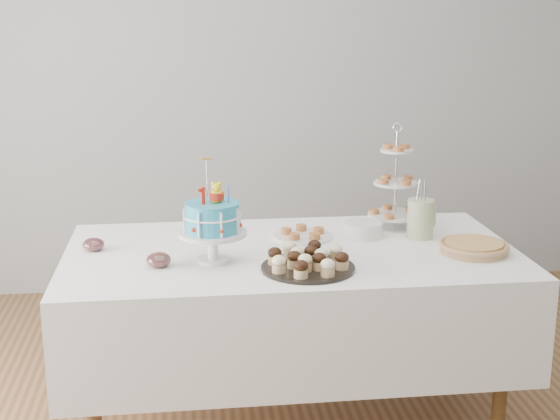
{
  "coord_description": "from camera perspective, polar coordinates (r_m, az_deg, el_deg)",
  "views": [
    {
      "loc": [
        -0.44,
        -2.85,
        1.78
      ],
      "look_at": [
        -0.05,
        0.3,
        0.95
      ],
      "focal_mm": 50.0,
      "sensor_mm": 36.0,
      "label": 1
    }
  ],
  "objects": [
    {
      "name": "walls",
      "position": [
        2.91,
        1.68,
        6.22
      ],
      "size": [
        5.04,
        4.04,
        2.7
      ],
      "color": "#949799",
      "rests_on": "floor"
    },
    {
      "name": "table",
      "position": [
        3.41,
        0.81,
        -6.57
      ],
      "size": [
        1.92,
        1.02,
        0.77
      ],
      "color": "white",
      "rests_on": "floor"
    },
    {
      "name": "birthday_cake",
      "position": [
        3.15,
        -4.94,
        -1.81
      ],
      "size": [
        0.28,
        0.28,
        0.43
      ],
      "rotation": [
        0.0,
        0.0,
        0.27
      ],
      "color": "white",
      "rests_on": "table"
    },
    {
      "name": "cupcake_tray",
      "position": [
        3.08,
        2.06,
        -3.63
      ],
      "size": [
        0.37,
        0.37,
        0.09
      ],
      "color": "black",
      "rests_on": "table"
    },
    {
      "name": "pie",
      "position": [
        3.39,
        13.99,
        -2.62
      ],
      "size": [
        0.29,
        0.29,
        0.05
      ],
      "color": "tan",
      "rests_on": "table"
    },
    {
      "name": "tiered_stand",
      "position": [
        3.68,
        8.46,
        1.92
      ],
      "size": [
        0.25,
        0.25,
        0.49
      ],
      "color": "silver",
      "rests_on": "table"
    },
    {
      "name": "plate_stack",
      "position": [
        3.53,
        6.1,
        -1.44
      ],
      "size": [
        0.17,
        0.17,
        0.07
      ],
      "color": "white",
      "rests_on": "table"
    },
    {
      "name": "pastry_plate",
      "position": [
        3.5,
        1.7,
        -1.78
      ],
      "size": [
        0.27,
        0.27,
        0.04
      ],
      "color": "white",
      "rests_on": "table"
    },
    {
      "name": "jam_bowl_a",
      "position": [
        3.15,
        -8.87,
        -3.64
      ],
      "size": [
        0.1,
        0.1,
        0.06
      ],
      "color": "silver",
      "rests_on": "table"
    },
    {
      "name": "jam_bowl_b",
      "position": [
        3.41,
        -13.48,
        -2.48
      ],
      "size": [
        0.09,
        0.09,
        0.06
      ],
      "color": "silver",
      "rests_on": "table"
    },
    {
      "name": "utensil_pitcher",
      "position": [
        3.54,
        10.25,
        -0.52
      ],
      "size": [
        0.13,
        0.12,
        0.27
      ],
      "rotation": [
        0.0,
        0.0,
        -0.25
      ],
      "color": "beige",
      "rests_on": "table"
    }
  ]
}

